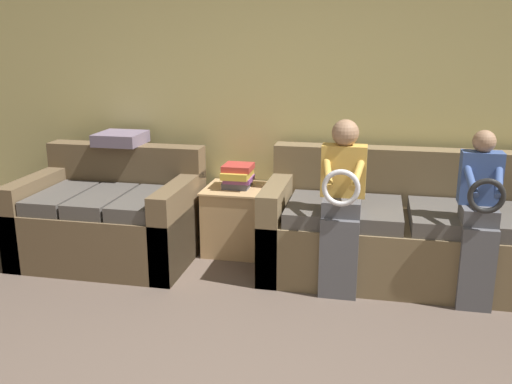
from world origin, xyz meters
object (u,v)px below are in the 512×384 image
object	(u,v)px
child_right_seated	(480,211)
side_shelf	(238,218)
book_stack	(238,176)
couch_main	(404,233)
child_left_seated	(342,199)
throw_pillow	(121,138)
couch_side	(111,219)

from	to	relation	value
child_right_seated	side_shelf	bearing A→B (deg)	161.01
child_right_seated	book_stack	xyz separation A→B (m)	(-1.80, 0.62, 0.00)
couch_main	child_right_seated	size ratio (longest dim) A/B	1.77
side_shelf	couch_main	bearing A→B (deg)	-9.48
side_shelf	book_stack	world-z (taller)	book_stack
child_left_seated	throw_pillow	size ratio (longest dim) A/B	3.24
side_shelf	child_right_seated	bearing A→B (deg)	-18.99
couch_main	book_stack	xyz separation A→B (m)	(-1.35, 0.23, 0.32)
child_left_seated	child_right_seated	bearing A→B (deg)	-0.37
child_right_seated	throw_pillow	world-z (taller)	child_right_seated
couch_side	book_stack	size ratio (longest dim) A/B	4.70
child_right_seated	book_stack	world-z (taller)	child_right_seated
couch_main	throw_pillow	distance (m)	2.46
couch_side	side_shelf	bearing A→B (deg)	19.40
child_right_seated	side_shelf	distance (m)	1.94
couch_side	throw_pillow	bearing A→B (deg)	95.69
couch_side	throw_pillow	world-z (taller)	throw_pillow
side_shelf	book_stack	bearing A→B (deg)	154.32
couch_main	couch_side	world-z (taller)	couch_main
couch_main	child_right_seated	bearing A→B (deg)	-40.99
child_left_seated	side_shelf	bearing A→B (deg)	145.47
couch_main	throw_pillow	bearing A→B (deg)	174.65
child_right_seated	couch_side	bearing A→B (deg)	174.46
couch_main	side_shelf	xyz separation A→B (m)	(-1.35, 0.22, -0.05)
child_left_seated	side_shelf	world-z (taller)	child_left_seated
child_right_seated	side_shelf	xyz separation A→B (m)	(-1.80, 0.62, -0.37)
couch_main	book_stack	distance (m)	1.40
book_stack	couch_main	bearing A→B (deg)	-9.52
couch_main	side_shelf	bearing A→B (deg)	170.52
couch_main	child_left_seated	world-z (taller)	child_left_seated
throw_pillow	couch_main	bearing A→B (deg)	-5.35
couch_main	child_left_seated	bearing A→B (deg)	-139.43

